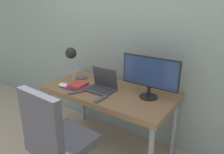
# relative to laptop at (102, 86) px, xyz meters

# --- Properties ---
(wall_back) EXTENTS (8.00, 0.05, 2.60)m
(wall_back) POSITION_rel_laptop_xyz_m (0.07, 0.46, 0.51)
(wall_back) COLOR gray
(wall_back) RESTS_ON ground_plane
(desk) EXTENTS (1.47, 0.72, 0.74)m
(desk) POSITION_rel_laptop_xyz_m (0.07, 0.04, -0.12)
(desk) COLOR brown
(desk) RESTS_ON ground_plane
(laptop) EXTENTS (0.32, 0.23, 0.24)m
(laptop) POSITION_rel_laptop_xyz_m (0.00, 0.00, 0.00)
(laptop) COLOR #38383D
(laptop) RESTS_ON desk
(monitor) EXTENTS (0.60, 0.19, 0.43)m
(monitor) POSITION_rel_laptop_xyz_m (0.52, 0.12, 0.20)
(monitor) COLOR black
(monitor) RESTS_ON desk
(desk_lamp) EXTENTS (0.14, 0.30, 0.43)m
(desk_lamp) POSITION_rel_laptop_xyz_m (-0.44, 0.02, 0.26)
(desk_lamp) COLOR #4C4C51
(desk_lamp) RESTS_ON desk
(office_chair) EXTENTS (0.56, 0.58, 1.03)m
(office_chair) POSITION_rel_laptop_xyz_m (0.07, -0.75, -0.22)
(office_chair) COLOR black
(office_chair) RESTS_ON ground_plane
(book_stack) EXTENTS (0.27, 0.23, 0.05)m
(book_stack) POSITION_rel_laptop_xyz_m (-0.26, -0.11, -0.03)
(book_stack) COLOR #753384
(book_stack) RESTS_ON desk
(tv_remote) EXTENTS (0.05, 0.18, 0.02)m
(tv_remote) POSITION_rel_laptop_xyz_m (0.15, -0.21, -0.04)
(tv_remote) COLOR #4C4C51
(tv_remote) RESTS_ON desk
(media_remote) EXTENTS (0.11, 0.15, 0.02)m
(media_remote) POSITION_rel_laptop_xyz_m (-0.18, -0.25, -0.04)
(media_remote) COLOR #4C4C51
(media_remote) RESTS_ON desk
(game_controller) EXTENTS (0.14, 0.09, 0.04)m
(game_controller) POSITION_rel_laptop_xyz_m (-0.42, -0.18, -0.03)
(game_controller) COLOR white
(game_controller) RESTS_ON desk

